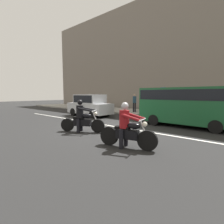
# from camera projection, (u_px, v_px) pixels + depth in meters

# --- Properties ---
(ground_plane) EXTENTS (80.00, 80.00, 0.00)m
(ground_plane) POSITION_uv_depth(u_px,v_px,m) (102.00, 129.00, 9.37)
(ground_plane) COLOR black
(sidewalk_slab) EXTENTS (40.00, 4.40, 0.14)m
(sidewalk_slab) POSITION_uv_depth(u_px,v_px,m) (166.00, 114.00, 15.32)
(sidewalk_slab) COLOR #99968E
(sidewalk_slab) RESTS_ON ground_plane
(building_facade) EXTENTS (40.00, 1.40, 12.27)m
(building_facade) POSITION_uv_depth(u_px,v_px,m) (183.00, 50.00, 17.22)
(building_facade) COLOR slate
(building_facade) RESTS_ON ground_plane
(lane_marking_stripe) EXTENTS (18.00, 0.14, 0.01)m
(lane_marking_stripe) POSITION_uv_depth(u_px,v_px,m) (103.00, 125.00, 10.55)
(lane_marking_stripe) COLOR silver
(lane_marking_stripe) RESTS_ON ground_plane
(motorcycle_with_rider_crimson) EXTENTS (2.06, 0.79, 1.57)m
(motorcycle_with_rider_crimson) POSITION_uv_depth(u_px,v_px,m) (127.00, 129.00, 5.98)
(motorcycle_with_rider_crimson) COLOR black
(motorcycle_with_rider_crimson) RESTS_ON ground_plane
(motorcycle_with_rider_black_leather) EXTENTS (1.96, 1.23, 1.57)m
(motorcycle_with_rider_black_leather) POSITION_uv_depth(u_px,v_px,m) (82.00, 119.00, 8.48)
(motorcycle_with_rider_black_leather) COLOR black
(motorcycle_with_rider_black_leather) RESTS_ON ground_plane
(parked_van_forest_green) EXTENTS (5.15, 1.96, 2.20)m
(parked_van_forest_green) POSITION_uv_depth(u_px,v_px,m) (188.00, 104.00, 9.78)
(parked_van_forest_green) COLOR #164C28
(parked_van_forest_green) RESTS_ON ground_plane
(parked_hatchback_silver) EXTENTS (3.97, 1.76, 1.80)m
(parked_hatchback_silver) POSITION_uv_depth(u_px,v_px,m) (90.00, 105.00, 14.56)
(parked_hatchback_silver) COLOR #B2B5BA
(parked_hatchback_silver) RESTS_ON ground_plane
(street_sign_post) EXTENTS (0.44, 0.08, 2.30)m
(street_sign_post) POSITION_uv_depth(u_px,v_px,m) (163.00, 97.00, 15.14)
(street_sign_post) COLOR gray
(street_sign_post) RESTS_ON sidewalk_slab
(pedestrian_bystander) EXTENTS (0.34, 0.34, 1.69)m
(pedestrian_bystander) POSITION_uv_depth(u_px,v_px,m) (134.00, 102.00, 16.36)
(pedestrian_bystander) COLOR black
(pedestrian_bystander) RESTS_ON sidewalk_slab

